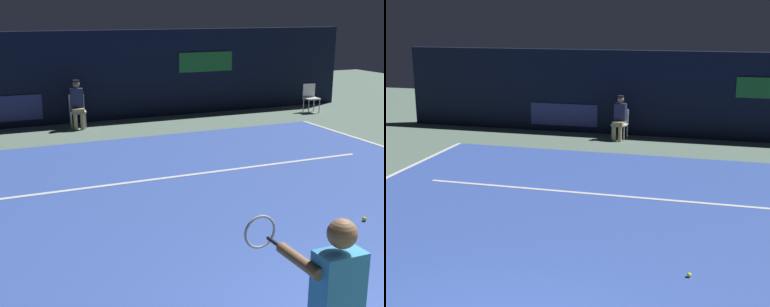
{
  "view_description": "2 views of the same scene",
  "coord_description": "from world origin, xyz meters",
  "views": [
    {
      "loc": [
        -3.8,
        -3.01,
        3.17
      ],
      "look_at": [
        -0.3,
        5.11,
        0.8
      ],
      "focal_mm": 50.42,
      "sensor_mm": 36.0,
      "label": 1
    },
    {
      "loc": [
        2.02,
        -4.14,
        3.58
      ],
      "look_at": [
        -0.57,
        5.48,
        1.08
      ],
      "focal_mm": 50.93,
      "sensor_mm": 36.0,
      "label": 2
    }
  ],
  "objects": [
    {
      "name": "court_surface",
      "position": [
        0.0,
        4.42,
        0.01
      ],
      "size": [
        10.7,
        10.84,
        0.01
      ],
      "primitive_type": "cube",
      "color": "#3856B2",
      "rests_on": "ground"
    },
    {
      "name": "ground_plane",
      "position": [
        0.0,
        4.42,
        0.0
      ],
      "size": [
        32.45,
        32.45,
        0.0
      ],
      "primitive_type": "plane",
      "color": "slate"
    },
    {
      "name": "courtside_chair_near",
      "position": [
        6.4,
        11.1,
        0.5
      ],
      "size": [
        0.48,
        0.46,
        0.88
      ],
      "color": "white",
      "rests_on": "ground"
    },
    {
      "name": "back_wall",
      "position": [
        -0.0,
        12.44,
        1.3
      ],
      "size": [
        16.34,
        0.33,
        2.6
      ],
      "color": "black",
      "rests_on": "ground"
    },
    {
      "name": "line_judge_on_chair",
      "position": [
        -0.92,
        11.59,
        0.69
      ],
      "size": [
        0.48,
        0.56,
        1.32
      ],
      "color": "white",
      "rests_on": "ground"
    },
    {
      "name": "tennis_ball",
      "position": [
        1.71,
        3.05,
        0.05
      ],
      "size": [
        0.07,
        0.07,
        0.07
      ],
      "primitive_type": "sphere",
      "color": "#CCE033",
      "rests_on": "court_surface"
    },
    {
      "name": "line_service",
      "position": [
        0.0,
        6.32,
        0.01
      ],
      "size": [
        8.35,
        0.1,
        0.01
      ],
      "primitive_type": "cube",
      "color": "white",
      "rests_on": "court_surface"
    }
  ]
}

